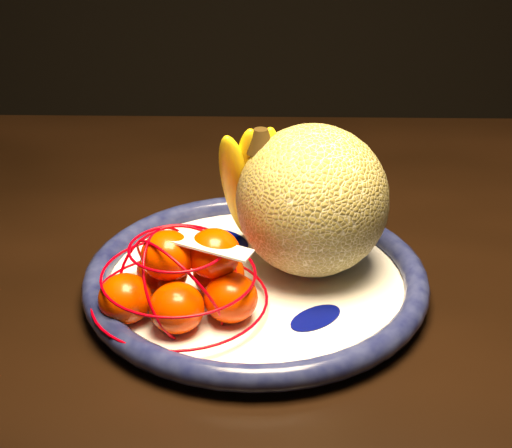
{
  "coord_description": "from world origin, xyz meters",
  "views": [
    {
      "loc": [
        0.21,
        -0.64,
        1.18
      ],
      "look_at": [
        0.19,
        0.03,
        0.83
      ],
      "focal_mm": 55.0,
      "sensor_mm": 36.0,
      "label": 1
    }
  ],
  "objects_px": {
    "cantaloupe": "(312,200)",
    "fruit_bowl": "(256,280)",
    "banana_bunch": "(254,179)",
    "mandarin_bag": "(184,280)",
    "dining_table": "(110,329)"
  },
  "relations": [
    {
      "from": "dining_table",
      "to": "fruit_bowl",
      "type": "distance_m",
      "value": 0.19
    },
    {
      "from": "dining_table",
      "to": "cantaloupe",
      "type": "xyz_separation_m",
      "value": [
        0.21,
        -0.02,
        0.17
      ]
    },
    {
      "from": "dining_table",
      "to": "fruit_bowl",
      "type": "xyz_separation_m",
      "value": [
        0.16,
        -0.05,
        0.09
      ]
    },
    {
      "from": "cantaloupe",
      "to": "banana_bunch",
      "type": "bearing_deg",
      "value": 147.92
    },
    {
      "from": "cantaloupe",
      "to": "banana_bunch",
      "type": "distance_m",
      "value": 0.07
    },
    {
      "from": "fruit_bowl",
      "to": "banana_bunch",
      "type": "bearing_deg",
      "value": 92.76
    },
    {
      "from": "dining_table",
      "to": "fruit_bowl",
      "type": "relative_size",
      "value": 4.53
    },
    {
      "from": "cantaloupe",
      "to": "mandarin_bag",
      "type": "distance_m",
      "value": 0.15
    },
    {
      "from": "dining_table",
      "to": "fruit_bowl",
      "type": "bearing_deg",
      "value": -16.37
    },
    {
      "from": "fruit_bowl",
      "to": "banana_bunch",
      "type": "distance_m",
      "value": 0.1
    },
    {
      "from": "fruit_bowl",
      "to": "cantaloupe",
      "type": "xyz_separation_m",
      "value": [
        0.05,
        0.03,
        0.07
      ]
    },
    {
      "from": "fruit_bowl",
      "to": "mandarin_bag",
      "type": "relative_size",
      "value": 1.89
    },
    {
      "from": "cantaloupe",
      "to": "fruit_bowl",
      "type": "bearing_deg",
      "value": -153.58
    },
    {
      "from": "fruit_bowl",
      "to": "mandarin_bag",
      "type": "height_order",
      "value": "mandarin_bag"
    },
    {
      "from": "banana_bunch",
      "to": "mandarin_bag",
      "type": "relative_size",
      "value": 0.88
    }
  ]
}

